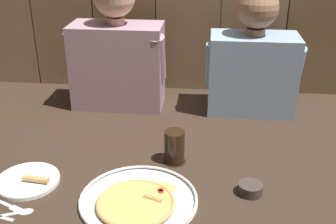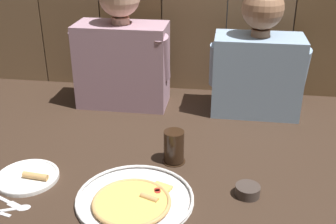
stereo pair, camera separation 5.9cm
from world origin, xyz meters
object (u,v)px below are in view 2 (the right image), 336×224
at_px(pizza_tray, 134,200).
at_px(drinking_glass, 174,147).
at_px(diner_right, 258,59).
at_px(diner_left, 122,48).
at_px(dipping_bowl, 248,190).
at_px(dinner_plate, 28,177).

height_order(pizza_tray, drinking_glass, drinking_glass).
bearing_deg(diner_right, diner_left, 179.99).
relative_size(drinking_glass, diner_right, 0.22).
bearing_deg(drinking_glass, diner_left, 121.93).
bearing_deg(dipping_bowl, dinner_plate, -178.69).
xyz_separation_m(drinking_glass, diner_left, (-0.30, 0.49, 0.21)).
bearing_deg(pizza_tray, diner_left, 105.98).
relative_size(pizza_tray, dipping_bowl, 4.68).
xyz_separation_m(diner_left, diner_right, (0.61, -0.00, -0.02)).
bearing_deg(pizza_tray, diner_right, 61.99).
bearing_deg(dinner_plate, diner_right, 40.70).
bearing_deg(dinner_plate, diner_left, 75.55).
bearing_deg(dinner_plate, drinking_glass, 21.25).
relative_size(dinner_plate, drinking_glass, 1.73).
xyz_separation_m(dipping_bowl, diner_right, (0.04, 0.66, 0.23)).
distance_m(drinking_glass, diner_left, 0.61).
xyz_separation_m(dinner_plate, dipping_bowl, (0.74, 0.02, 0.01)).
bearing_deg(pizza_tray, dipping_bowl, 14.07).
xyz_separation_m(drinking_glass, diner_right, (0.31, 0.49, 0.19)).
height_order(dinner_plate, drinking_glass, drinking_glass).
bearing_deg(diner_left, drinking_glass, -58.07).
bearing_deg(diner_right, dipping_bowl, -93.78).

